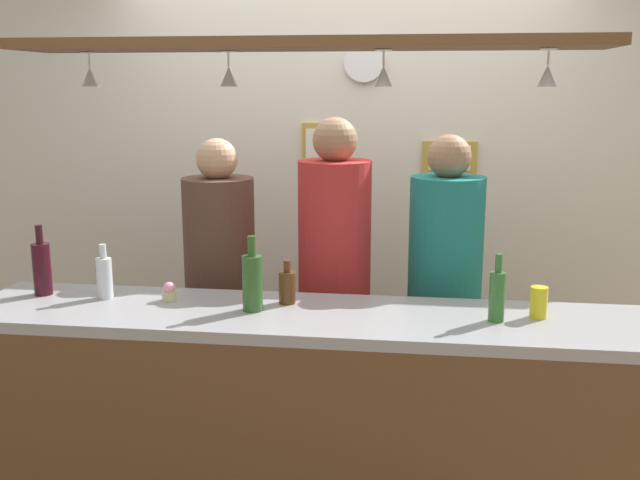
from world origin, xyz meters
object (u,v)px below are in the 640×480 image
at_px(person_middle_red_shirt, 334,266).
at_px(wall_clock, 364,62).
at_px(drink_can, 539,302).
at_px(picture_frame_lower_pair, 449,158).
at_px(person_left_brown_shirt, 220,275).
at_px(bottle_champagne_green, 252,281).
at_px(bottle_beer_brown_stubby, 287,286).
at_px(bottle_soda_clear, 105,277).
at_px(person_right_teal_shirt, 445,280).
at_px(bottle_wine_dark_red, 42,267).
at_px(picture_frame_crest, 318,146).
at_px(bottle_beer_green_import, 497,295).
at_px(cupcake, 169,292).

relative_size(person_middle_red_shirt, wall_clock, 7.98).
bearing_deg(drink_can, wall_clock, 120.09).
bearing_deg(picture_frame_lower_pair, person_middle_red_shirt, -124.64).
bearing_deg(person_left_brown_shirt, wall_clock, 51.66).
distance_m(person_middle_red_shirt, bottle_champagne_green, 0.67).
height_order(bottle_champagne_green, wall_clock, wall_clock).
bearing_deg(person_middle_red_shirt, bottle_champagne_green, -112.49).
relative_size(bottle_beer_brown_stubby, wall_clock, 0.82).
height_order(person_left_brown_shirt, bottle_soda_clear, person_left_brown_shirt).
xyz_separation_m(person_right_teal_shirt, wall_clock, (-0.45, 0.79, 1.01)).
bearing_deg(picture_frame_lower_pair, bottle_soda_clear, -137.59).
bearing_deg(bottle_wine_dark_red, person_left_brown_shirt, 39.19).
relative_size(person_middle_red_shirt, bottle_wine_dark_red, 5.85).
xyz_separation_m(drink_can, wall_clock, (-0.78, 1.34, 0.93)).
distance_m(bottle_wine_dark_red, picture_frame_crest, 1.69).
relative_size(person_left_brown_shirt, bottle_beer_green_import, 6.37).
distance_m(bottle_soda_clear, wall_clock, 1.87).
distance_m(person_middle_red_shirt, bottle_beer_brown_stubby, 0.52).
distance_m(picture_frame_lower_pair, wall_clock, 0.71).
bearing_deg(person_middle_red_shirt, wall_clock, 85.04).
distance_m(person_left_brown_shirt, wall_clock, 1.43).
bearing_deg(bottle_beer_green_import, person_left_brown_shirt, 153.44).
bearing_deg(drink_can, cupcake, 178.84).
distance_m(bottle_beer_green_import, wall_clock, 1.78).
height_order(bottle_beer_green_import, picture_frame_lower_pair, picture_frame_lower_pair).
bearing_deg(drink_can, bottle_beer_green_import, -158.80).
bearing_deg(person_middle_red_shirt, bottle_beer_green_import, -42.17).
bearing_deg(cupcake, bottle_champagne_green, -12.88).
bearing_deg(picture_frame_crest, bottle_wine_dark_red, -127.31).
bearing_deg(bottle_beer_brown_stubby, bottle_champagne_green, -136.14).
xyz_separation_m(person_left_brown_shirt, wall_clock, (0.62, 0.79, 1.02)).
height_order(person_middle_red_shirt, bottle_wine_dark_red, person_middle_red_shirt).
distance_m(cupcake, picture_frame_lower_pair, 1.82).
height_order(drink_can, wall_clock, wall_clock).
bearing_deg(bottle_beer_green_import, person_right_teal_shirt, 105.31).
bearing_deg(bottle_soda_clear, picture_frame_crest, 61.71).
distance_m(person_right_teal_shirt, bottle_champagne_green, 0.99).
relative_size(bottle_champagne_green, drink_can, 2.46).
xyz_separation_m(picture_frame_crest, wall_clock, (0.26, -0.01, 0.46)).
height_order(bottle_soda_clear, cupcake, bottle_soda_clear).
bearing_deg(bottle_wine_dark_red, bottle_soda_clear, -3.39).
distance_m(person_middle_red_shirt, drink_can, 1.01).
distance_m(person_right_teal_shirt, wall_clock, 1.35).
height_order(bottle_wine_dark_red, cupcake, bottle_wine_dark_red).
xyz_separation_m(bottle_soda_clear, bottle_wine_dark_red, (-0.28, 0.02, 0.03)).
bearing_deg(wall_clock, picture_frame_lower_pair, 0.74).
distance_m(bottle_wine_dark_red, wall_clock, 2.01).
bearing_deg(person_right_teal_shirt, bottle_beer_green_import, -74.69).
height_order(bottle_champagne_green, bottle_wine_dark_red, same).
xyz_separation_m(bottle_beer_brown_stubby, picture_frame_lower_pair, (0.68, 1.29, 0.40)).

